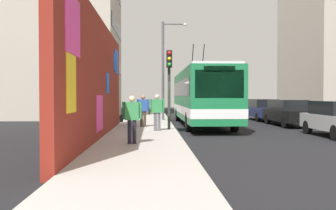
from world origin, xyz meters
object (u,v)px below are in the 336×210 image
object	(u,v)px
pedestrian_at_curb	(157,109)
traffic_light	(169,76)
city_bus	(201,95)
pedestrian_midblock	(143,108)
pedestrian_near_wall	(132,116)
street_lamp	(166,64)
parked_car_navy	(262,109)
parked_car_black	(288,112)

from	to	relation	value
pedestrian_at_curb	traffic_light	size ratio (longest dim) A/B	0.44
city_bus	traffic_light	world-z (taller)	city_bus
city_bus	pedestrian_midblock	size ratio (longest dim) A/B	7.26
city_bus	pedestrian_midblock	world-z (taller)	city_bus
pedestrian_midblock	pedestrian_at_curb	xyz separation A→B (m)	(-2.25, -0.73, 0.02)
city_bus	pedestrian_at_curb	xyz separation A→B (m)	(-4.88, 2.76, -0.70)
city_bus	pedestrian_midblock	bearing A→B (deg)	126.92
pedestrian_midblock	pedestrian_near_wall	world-z (taller)	pedestrian_midblock
pedestrian_near_wall	traffic_light	bearing A→B (deg)	-15.97
city_bus	street_lamp	distance (m)	4.40
pedestrian_near_wall	parked_car_navy	bearing A→B (deg)	-31.82
street_lamp	pedestrian_at_curb	bearing A→B (deg)	175.03
pedestrian_at_curb	street_lamp	distance (m)	8.62
pedestrian_midblock	street_lamp	world-z (taller)	street_lamp
city_bus	pedestrian_near_wall	distance (m)	10.33
parked_car_navy	traffic_light	xyz separation A→B (m)	(-8.94, 7.35, 1.96)
street_lamp	city_bus	bearing A→B (deg)	-147.42
parked_car_navy	street_lamp	bearing A→B (deg)	101.54
city_bus	parked_car_black	xyz separation A→B (m)	(-0.51, -5.20, -1.04)
pedestrian_near_wall	traffic_light	world-z (taller)	traffic_light
city_bus	pedestrian_near_wall	xyz separation A→B (m)	(-9.62, 3.69, -0.75)
pedestrian_near_wall	street_lamp	world-z (taller)	street_lamp
traffic_light	street_lamp	bearing A→B (deg)	-0.71
parked_car_black	parked_car_navy	distance (m)	5.21
parked_car_black	street_lamp	distance (m)	8.77
parked_car_black	parked_car_navy	xyz separation A→B (m)	(5.21, 0.00, 0.00)
parked_car_black	pedestrian_near_wall	xyz separation A→B (m)	(-9.11, 8.89, 0.29)
pedestrian_at_curb	street_lamp	xyz separation A→B (m)	(8.10, -0.70, 2.88)
city_bus	parked_car_black	size ratio (longest dim) A/B	2.58
city_bus	street_lamp	size ratio (longest dim) A/B	1.82
city_bus	pedestrian_midblock	xyz separation A→B (m)	(-2.62, 3.49, -0.72)
pedestrian_at_curb	pedestrian_near_wall	distance (m)	4.84
parked_car_navy	parked_car_black	bearing A→B (deg)	-180.00
city_bus	parked_car_black	bearing A→B (deg)	-95.57
parked_car_navy	traffic_light	bearing A→B (deg)	140.58
traffic_light	pedestrian_midblock	bearing A→B (deg)	39.57
pedestrian_near_wall	street_lamp	distance (m)	13.27
street_lamp	parked_car_black	bearing A→B (deg)	-117.18
pedestrian_midblock	pedestrian_at_curb	bearing A→B (deg)	-162.16
traffic_light	street_lamp	distance (m)	7.56
pedestrian_near_wall	city_bus	bearing A→B (deg)	-20.98
parked_car_navy	street_lamp	distance (m)	8.08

